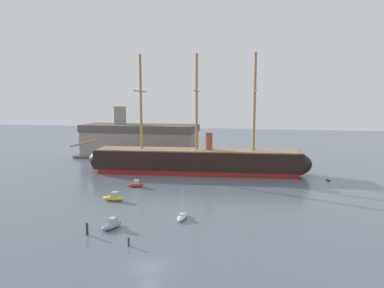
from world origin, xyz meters
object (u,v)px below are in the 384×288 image
(motorboat_alongside_bow, at_px, (136,184))
(dinghy_far_right, at_px, (328,179))
(tall_ship, at_px, (196,161))
(motorboat_foreground_left, at_px, (112,225))
(motorboat_mid_left, at_px, (114,197))
(dinghy_far_left, at_px, (125,168))
(sailboat_near_centre, at_px, (182,216))
(mooring_piling_left_pair, at_px, (129,242))
(mooring_piling_nearest, at_px, (87,229))
(motorboat_distant_centre, at_px, (220,165))
(dockside_warehouse_left, at_px, (140,141))

(motorboat_alongside_bow, bearing_deg, dinghy_far_right, 19.90)
(tall_ship, distance_m, dinghy_far_right, 34.30)
(motorboat_foreground_left, bearing_deg, motorboat_alongside_bow, 103.13)
(motorboat_mid_left, xyz_separation_m, dinghy_far_left, (-10.33, 29.87, -0.41))
(sailboat_near_centre, bearing_deg, motorboat_mid_left, 155.04)
(dinghy_far_left, height_order, mooring_piling_left_pair, mooring_piling_left_pair)
(mooring_piling_nearest, bearing_deg, motorboat_distant_centre, 76.81)
(sailboat_near_centre, bearing_deg, mooring_piling_nearest, -142.03)
(sailboat_near_centre, distance_m, mooring_piling_left_pair, 12.89)
(dinghy_far_right, relative_size, mooring_piling_nearest, 1.28)
(tall_ship, height_order, mooring_piling_left_pair, tall_ship)
(motorboat_mid_left, height_order, mooring_piling_nearest, mooring_piling_nearest)
(sailboat_near_centre, xyz_separation_m, mooring_piling_left_pair, (-4.71, -12.00, 0.16))
(motorboat_foreground_left, xyz_separation_m, dinghy_far_right, (39.37, 41.32, -0.31))
(motorboat_mid_left, bearing_deg, mooring_piling_nearest, -77.82)
(sailboat_near_centre, xyz_separation_m, dockside_warehouse_left, (-29.68, 58.56, 5.27))
(motorboat_distant_centre, distance_m, mooring_piling_left_pair, 58.08)
(dinghy_far_left, bearing_deg, dockside_warehouse_left, 98.91)
(sailboat_near_centre, xyz_separation_m, dinghy_far_left, (-26.35, 37.33, -0.23))
(tall_ship, height_order, motorboat_distant_centre, tall_ship)
(dinghy_far_right, xyz_separation_m, motorboat_distant_centre, (-28.83, 10.91, 0.31))
(motorboat_distant_centre, relative_size, mooring_piling_left_pair, 3.32)
(sailboat_near_centre, distance_m, motorboat_alongside_bow, 24.31)
(motorboat_foreground_left, relative_size, dinghy_far_right, 1.81)
(motorboat_alongside_bow, height_order, motorboat_distant_centre, motorboat_distant_centre)
(motorboat_mid_left, xyz_separation_m, mooring_piling_left_pair, (11.31, -19.46, -0.02))
(motorboat_foreground_left, bearing_deg, dockside_warehouse_left, 106.95)
(motorboat_distant_centre, bearing_deg, dinghy_far_right, -20.73)
(dinghy_far_right, relative_size, mooring_piling_left_pair, 1.91)
(dinghy_far_left, bearing_deg, motorboat_distant_centre, 17.47)
(motorboat_mid_left, bearing_deg, dockside_warehouse_left, 104.96)
(mooring_piling_left_pair, bearing_deg, dinghy_far_right, 53.91)
(motorboat_mid_left, height_order, motorboat_distant_centre, motorboat_mid_left)
(motorboat_alongside_bow, xyz_separation_m, dockside_warehouse_left, (-13.97, 40.00, 5.16))
(dinghy_far_left, bearing_deg, mooring_piling_left_pair, -66.31)
(motorboat_distant_centre, height_order, mooring_piling_left_pair, motorboat_distant_centre)
(tall_ship, relative_size, motorboat_alongside_bow, 16.36)
(motorboat_foreground_left, distance_m, sailboat_near_centre, 11.77)
(sailboat_near_centre, relative_size, motorboat_alongside_bow, 1.33)
(mooring_piling_nearest, bearing_deg, mooring_piling_left_pair, -17.30)
(mooring_piling_left_pair, relative_size, dockside_warehouse_left, 0.03)
(motorboat_alongside_bow, bearing_deg, mooring_piling_nearest, -83.17)
(dinghy_far_left, relative_size, dockside_warehouse_left, 0.05)
(motorboat_distant_centre, bearing_deg, mooring_piling_nearest, -103.19)
(dinghy_far_right, bearing_deg, motorboat_alongside_bow, -160.10)
(sailboat_near_centre, xyz_separation_m, motorboat_distant_centre, (0.66, 45.83, 0.13))
(motorboat_alongside_bow, distance_m, dinghy_far_left, 21.58)
(motorboat_alongside_bow, bearing_deg, tall_ship, 57.11)
(motorboat_foreground_left, height_order, motorboat_distant_centre, motorboat_distant_centre)
(tall_ship, xyz_separation_m, mooring_piling_nearest, (-7.68, -45.28, -2.59))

